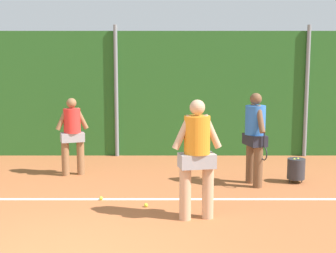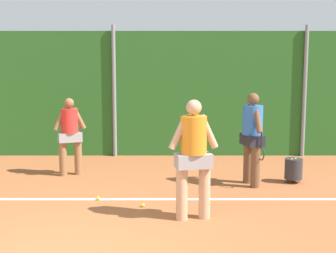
# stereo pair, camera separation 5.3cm
# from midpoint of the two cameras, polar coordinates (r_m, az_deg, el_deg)

# --- Properties ---
(ground_plane) EXTENTS (26.83, 26.83, 0.00)m
(ground_plane) POSITION_cam_midpoint_polar(r_m,az_deg,el_deg) (7.86, -10.44, -10.41)
(ground_plane) COLOR #A85B33
(hedge_fence_backdrop) EXTENTS (17.17, 0.25, 3.26)m
(hedge_fence_backdrop) POSITION_cam_midpoint_polar(r_m,az_deg,el_deg) (12.26, -6.66, 4.01)
(hedge_fence_backdrop) COLOR #286023
(hedge_fence_backdrop) RESTS_ON ground_plane
(fence_post_center) EXTENTS (0.10, 0.10, 3.41)m
(fence_post_center) POSITION_cam_midpoint_polar(r_m,az_deg,el_deg) (12.09, -6.76, 4.31)
(fence_post_center) COLOR gray
(fence_post_center) RESTS_ON ground_plane
(fence_post_right) EXTENTS (0.10, 0.10, 3.41)m
(fence_post_right) POSITION_cam_midpoint_polar(r_m,az_deg,el_deg) (12.53, 16.43, 4.16)
(fence_post_right) COLOR gray
(fence_post_right) RESTS_ON ground_plane
(court_baseline_paint) EXTENTS (12.55, 0.10, 0.01)m
(court_baseline_paint) POSITION_cam_midpoint_polar(r_m,az_deg,el_deg) (8.54, -9.57, -8.86)
(court_baseline_paint) COLOR white
(court_baseline_paint) RESTS_ON ground_plane
(player_foreground_near) EXTENTS (0.78, 0.43, 1.89)m
(player_foreground_near) POSITION_cam_midpoint_polar(r_m,az_deg,el_deg) (7.18, 3.17, -3.26)
(player_foreground_near) COLOR tan
(player_foreground_near) RESTS_ON ground_plane
(player_midcourt) EXTENTS (0.44, 0.81, 1.86)m
(player_midcourt) POSITION_cam_midpoint_polar(r_m,az_deg,el_deg) (9.33, 10.33, -0.91)
(player_midcourt) COLOR brown
(player_midcourt) RESTS_ON ground_plane
(player_backcourt_far) EXTENTS (0.68, 0.44, 1.69)m
(player_backcourt_far) POSITION_cam_midpoint_polar(r_m,az_deg,el_deg) (10.24, -12.10, -0.69)
(player_backcourt_far) COLOR #8C603D
(player_backcourt_far) RESTS_ON ground_plane
(ball_hopper) EXTENTS (0.36, 0.36, 0.51)m
(ball_hopper) POSITION_cam_midpoint_polar(r_m,az_deg,el_deg) (9.85, 15.19, -5.04)
(ball_hopper) COLOR #2D2D33
(ball_hopper) RESTS_ON ground_plane
(tennis_ball_2) EXTENTS (0.07, 0.07, 0.07)m
(tennis_ball_2) POSITION_cam_midpoint_polar(r_m,az_deg,el_deg) (8.01, -3.14, -9.68)
(tennis_ball_2) COLOR #CCDB33
(tennis_ball_2) RESTS_ON ground_plane
(tennis_ball_6) EXTENTS (0.07, 0.07, 0.07)m
(tennis_ball_6) POSITION_cam_midpoint_polar(r_m,az_deg,el_deg) (8.47, -8.66, -8.77)
(tennis_ball_6) COLOR #CCDB33
(tennis_ball_6) RESTS_ON ground_plane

